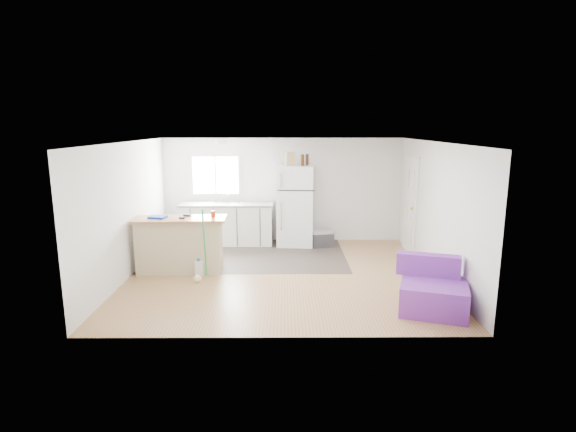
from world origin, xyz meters
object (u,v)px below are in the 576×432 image
Objects in this scene: cooler at (322,238)px; cardboard_box at (290,159)px; purple_seat at (433,292)px; kitchen_cabinets at (227,223)px; refrigerator at (295,205)px; mop at (199,269)px; peninsula at (180,244)px; cleaner_jug at (199,268)px; bottle_right at (307,160)px; bottle_left at (303,160)px; red_cup at (213,214)px; blue_tray at (158,217)px.

cooler is 1.84× the size of cardboard_box.
cooler is 3.77m from purple_seat.
kitchen_cabinets is 1.17× the size of refrigerator.
kitchen_cabinets is 2.58m from mop.
peninsula is 3.29m from cooler.
mop is (0.07, -0.33, 0.09)m from cleaner_jug.
cleaner_jug is 1.31× the size of bottle_right.
kitchen_cabinets is 1.25× the size of peninsula.
refrigerator reaches higher than mop.
bottle_left is (1.95, 2.08, 1.79)m from cleaner_jug.
purple_seat is (4.13, -1.80, -0.24)m from peninsula.
bottle_left is at bearing 154.81° from cooler.
red_cup is (-1.56, -1.88, 0.18)m from refrigerator.
kitchen_cabinets reaches higher than red_cup.
cardboard_box reaches higher than blue_tray.
purple_seat is 4.04m from red_cup.
bottle_left is (2.33, 1.84, 1.42)m from peninsula.
refrigerator is (1.56, -0.06, 0.42)m from kitchen_cabinets.
refrigerator is 1.04m from bottle_left.
blue_tray reaches higher than peninsula.
bottle_left is (1.71, 1.79, 0.85)m from red_cup.
cooler is at bearing 28.99° from blue_tray.
peninsula reaches higher than purple_seat.
cooler is at bearing 129.03° from purple_seat.
purple_seat is 3.86× the size of blue_tray.
cooler is 0.42× the size of mop.
peninsula is 0.78m from mop.
cleaner_jug is 2.74× the size of red_cup.
bottle_right is (1.98, 2.51, 1.70)m from mop.
kitchen_cabinets reaches higher than cooler.
red_cup is at bearing 37.43° from cleaner_jug.
red_cup reaches higher than peninsula.
bottle_left is at bearing -136.60° from bottle_right.
purple_seat is 9.66× the size of red_cup.
blue_tray is 1.20× the size of bottle_right.
blue_tray is (-2.55, -1.95, 0.14)m from refrigerator.
bottle_left reaches higher than purple_seat.
red_cup is at bearing 1.91° from peninsula.
mop reaches higher than cooler.
cardboard_box reaches higher than mop.
kitchen_cabinets reaches higher than purple_seat.
cleaner_jug is (-3.75, 1.56, -0.14)m from purple_seat.
purple_seat is 4.90m from blue_tray.
mop is at bearing -105.39° from red_cup.
bottle_left is at bearing 34.55° from blue_tray.
cooler is at bearing 37.91° from red_cup.
purple_seat is 0.89× the size of mop.
kitchen_cabinets reaches higher than blue_tray.
purple_seat is at bearing -34.92° from cleaner_jug.
red_cup is at bearing -152.65° from cooler.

